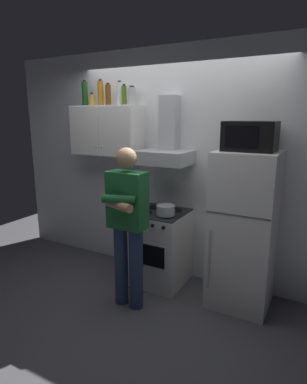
{
  "coord_description": "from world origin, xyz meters",
  "views": [
    {
      "loc": [
        1.58,
        -2.91,
        1.93
      ],
      "look_at": [
        0.0,
        0.0,
        1.15
      ],
      "focal_mm": 30.35,
      "sensor_mm": 36.0,
      "label": 1
    }
  ],
  "objects_px": {
    "bottle_spice_jar": "(92,100)",
    "range_hood": "(166,146)",
    "upper_cabinet": "(107,131)",
    "bottle_olive_oil": "(124,95)",
    "person_standing": "(127,223)",
    "bottle_liquor_amber": "(101,93)",
    "bottle_wine_green": "(85,94)",
    "stove_oven": "(160,247)",
    "bottle_beer_brown": "(108,95)",
    "bottle_vodka_clear": "(120,94)",
    "microwave": "(250,136)",
    "bottle_canister_steel": "(132,96)",
    "refrigerator": "(244,230)",
    "cooking_pot": "(166,210)"
  },
  "relations": [
    {
      "from": "microwave",
      "to": "bottle_wine_green",
      "type": "xyz_separation_m",
      "value": [
        -2.07,
        0.1,
        0.46
      ]
    },
    {
      "from": "bottle_liquor_amber",
      "to": "bottle_canister_steel",
      "type": "relative_size",
      "value": 1.41
    },
    {
      "from": "upper_cabinet",
      "to": "person_standing",
      "type": "bearing_deg",
      "value": -44.26
    },
    {
      "from": "upper_cabinet",
      "to": "bottle_olive_oil",
      "type": "relative_size",
      "value": 3.85
    },
    {
      "from": "stove_oven",
      "to": "bottle_olive_oil",
      "type": "height_order",
      "value": "bottle_olive_oil"
    },
    {
      "from": "microwave",
      "to": "person_standing",
      "type": "bearing_deg",
      "value": -148.0
    },
    {
      "from": "bottle_beer_brown",
      "to": "bottle_olive_oil",
      "type": "bearing_deg",
      "value": -4.61
    },
    {
      "from": "refrigerator",
      "to": "bottle_liquor_amber",
      "type": "xyz_separation_m",
      "value": [
        -1.83,
        0.13,
        1.4
      ]
    },
    {
      "from": "bottle_vodka_clear",
      "to": "bottle_canister_steel",
      "type": "distance_m",
      "value": 0.19
    },
    {
      "from": "bottle_wine_green",
      "to": "bottle_vodka_clear",
      "type": "bearing_deg",
      "value": 5.97
    },
    {
      "from": "bottle_liquor_amber",
      "to": "refrigerator",
      "type": "bearing_deg",
      "value": -4.01
    },
    {
      "from": "range_hood",
      "to": "bottle_spice_jar",
      "type": "distance_m",
      "value": 1.15
    },
    {
      "from": "range_hood",
      "to": "bottle_canister_steel",
      "type": "distance_m",
      "value": 0.71
    },
    {
      "from": "microwave",
      "to": "bottle_canister_steel",
      "type": "height_order",
      "value": "bottle_canister_steel"
    },
    {
      "from": "bottle_liquor_amber",
      "to": "bottle_olive_oil",
      "type": "bearing_deg",
      "value": -0.64
    },
    {
      "from": "microwave",
      "to": "bottle_wine_green",
      "type": "height_order",
      "value": "bottle_wine_green"
    },
    {
      "from": "range_hood",
      "to": "bottle_olive_oil",
      "type": "xyz_separation_m",
      "value": [
        -0.54,
        -0.0,
        0.56
      ]
    },
    {
      "from": "upper_cabinet",
      "to": "refrigerator",
      "type": "relative_size",
      "value": 0.56
    },
    {
      "from": "bottle_beer_brown",
      "to": "bottle_canister_steel",
      "type": "height_order",
      "value": "bottle_beer_brown"
    },
    {
      "from": "refrigerator",
      "to": "upper_cabinet",
      "type": "bearing_deg",
      "value": 175.93
    },
    {
      "from": "cooking_pot",
      "to": "bottle_olive_oil",
      "type": "xyz_separation_m",
      "value": [
        -0.67,
        0.24,
        1.23
      ]
    },
    {
      "from": "stove_oven",
      "to": "cooking_pot",
      "type": "distance_m",
      "value": 0.53
    },
    {
      "from": "bottle_spice_jar",
      "to": "bottle_olive_oil",
      "type": "xyz_separation_m",
      "value": [
        0.48,
        -0.01,
        0.04
      ]
    },
    {
      "from": "bottle_vodka_clear",
      "to": "bottle_wine_green",
      "type": "relative_size",
      "value": 0.91
    },
    {
      "from": "range_hood",
      "to": "person_standing",
      "type": "relative_size",
      "value": 0.46
    },
    {
      "from": "range_hood",
      "to": "bottle_liquor_amber",
      "type": "relative_size",
      "value": 2.47
    },
    {
      "from": "refrigerator",
      "to": "bottle_vodka_clear",
      "type": "xyz_separation_m",
      "value": [
        -1.58,
        0.17,
        1.38
      ]
    },
    {
      "from": "bottle_spice_jar",
      "to": "bottle_wine_green",
      "type": "bearing_deg",
      "value": -170.3
    },
    {
      "from": "cooking_pot",
      "to": "stove_oven",
      "type": "bearing_deg",
      "value": 137.51
    },
    {
      "from": "microwave",
      "to": "person_standing",
      "type": "xyz_separation_m",
      "value": [
        -1.0,
        -0.62,
        -0.84
      ]
    },
    {
      "from": "bottle_vodka_clear",
      "to": "bottle_canister_steel",
      "type": "relative_size",
      "value": 1.3
    },
    {
      "from": "bottle_liquor_amber",
      "to": "stove_oven",
      "type": "bearing_deg",
      "value": -8.33
    },
    {
      "from": "bottle_vodka_clear",
      "to": "refrigerator",
      "type": "bearing_deg",
      "value": -6.11
    },
    {
      "from": "person_standing",
      "to": "bottle_spice_jar",
      "type": "distance_m",
      "value": 1.73
    },
    {
      "from": "microwave",
      "to": "bottle_beer_brown",
      "type": "distance_m",
      "value": 1.79
    },
    {
      "from": "stove_oven",
      "to": "person_standing",
      "type": "bearing_deg",
      "value": -94.72
    },
    {
      "from": "bottle_liquor_amber",
      "to": "cooking_pot",
      "type": "bearing_deg",
      "value": -13.77
    },
    {
      "from": "bottle_wine_green",
      "to": "bottle_spice_jar",
      "type": "xyz_separation_m",
      "value": [
        0.09,
        0.02,
        -0.08
      ]
    },
    {
      "from": "stove_oven",
      "to": "bottle_beer_brown",
      "type": "bearing_deg",
      "value": 169.52
    },
    {
      "from": "bottle_wine_green",
      "to": "bottle_beer_brown",
      "type": "bearing_deg",
      "value": 4.39
    },
    {
      "from": "range_hood",
      "to": "bottle_vodka_clear",
      "type": "xyz_separation_m",
      "value": [
        -0.63,
        0.04,
        0.59
      ]
    },
    {
      "from": "range_hood",
      "to": "bottle_wine_green",
      "type": "distance_m",
      "value": 1.27
    },
    {
      "from": "cooking_pot",
      "to": "bottle_spice_jar",
      "type": "distance_m",
      "value": 1.68
    },
    {
      "from": "bottle_liquor_amber",
      "to": "bottle_wine_green",
      "type": "xyz_separation_m",
      "value": [
        -0.24,
        -0.01,
        0.0
      ]
    },
    {
      "from": "bottle_wine_green",
      "to": "microwave",
      "type": "bearing_deg",
      "value": -2.78
    },
    {
      "from": "stove_oven",
      "to": "microwave",
      "type": "xyz_separation_m",
      "value": [
        0.95,
        0.02,
        1.31
      ]
    },
    {
      "from": "bottle_olive_oil",
      "to": "bottle_vodka_clear",
      "type": "bearing_deg",
      "value": 154.11
    },
    {
      "from": "bottle_spice_jar",
      "to": "range_hood",
      "type": "bearing_deg",
      "value": -0.5
    },
    {
      "from": "refrigerator",
      "to": "bottle_spice_jar",
      "type": "relative_size",
      "value": 10.32
    },
    {
      "from": "cooking_pot",
      "to": "bottle_liquor_amber",
      "type": "xyz_separation_m",
      "value": [
        -1.01,
        0.25,
        1.27
      ]
    }
  ]
}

